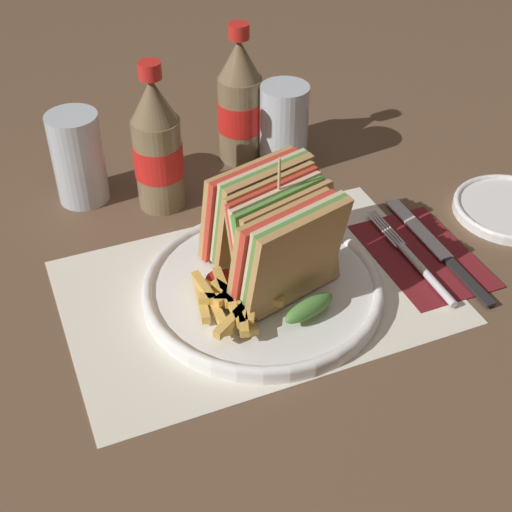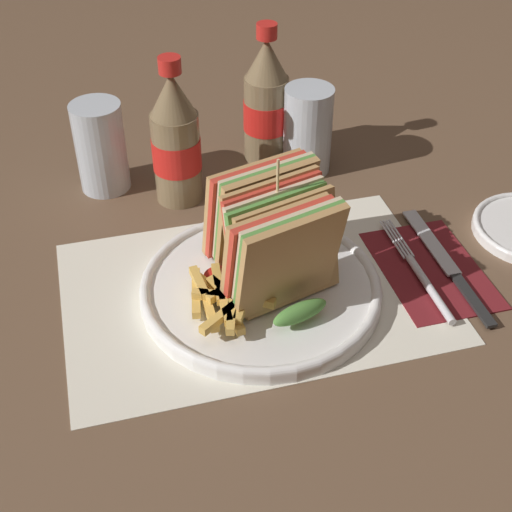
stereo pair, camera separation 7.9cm
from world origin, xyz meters
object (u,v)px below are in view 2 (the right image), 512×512
Objects in this scene: club_sandwich at (274,237)px; glass_far at (102,153)px; coke_bottle_far at (266,103)px; glass_near at (307,135)px; plate_main at (261,288)px; fork at (422,277)px; coke_bottle_near at (176,141)px; knife at (448,265)px.

club_sandwich is 1.57× the size of glass_far.
coke_bottle_far reaches higher than glass_near.
club_sandwich is 0.97× the size of coke_bottle_far.
coke_bottle_far reaches higher than club_sandwich.
glass_far is at bearing 118.50° from plate_main.
club_sandwich reaches higher than fork.
plate_main reaches higher than fork.
glass_near is (0.05, -0.05, -0.03)m from coke_bottle_far.
club_sandwich is 0.26m from glass_near.
fork is at bearing -72.72° from coke_bottle_far.
fork is 0.35m from coke_bottle_near.
club_sandwich is 1.57× the size of glass_near.
club_sandwich reaches higher than glass_far.
glass_far reaches higher than fork.
coke_bottle_far is (-0.14, 0.30, 0.08)m from knife.
plate_main is at bearing -106.62° from coke_bottle_far.
fork is 0.87× the size of knife.
glass_near is at bearing 61.25° from plate_main.
coke_bottle_near reaches higher than glass_far.
plate_main is 1.43× the size of fork.
coke_bottle_far reaches higher than fork.
club_sandwich is 0.97× the size of coke_bottle_near.
plate_main is 0.22m from knife.
glass_near reaches higher than fork.
glass_far is (-0.14, 0.27, 0.04)m from plate_main.
coke_bottle_near is 1.61× the size of glass_near.
fork reaches higher than knife.
fork is 0.44m from glass_far.
plate_main is 0.28m from glass_near.
coke_bottle_near is at bearing 103.76° from plate_main.
plate_main is 2.21× the size of glass_near.
knife is at bearing -39.66° from coke_bottle_near.
coke_bottle_far is 1.61× the size of glass_near.
coke_bottle_far is at bearing 4.71° from glass_far.
club_sandwich reaches higher than glass_near.
glass_far is at bearing 143.35° from knife.
fork is 0.04m from knife.
knife is (0.04, 0.02, -0.00)m from fork.
fork is at bearing -42.01° from glass_far.
coke_bottle_near is at bearing 140.97° from knife.
knife is (0.21, -0.02, -0.07)m from club_sandwich.
club_sandwich is at bearing -116.21° from glass_near.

